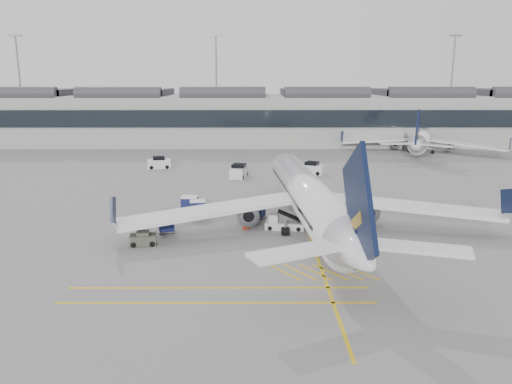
{
  "coord_description": "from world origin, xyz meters",
  "views": [
    {
      "loc": [
        4.61,
        -43.95,
        15.04
      ],
      "look_at": [
        4.79,
        3.86,
        4.0
      ],
      "focal_mm": 35.0,
      "sensor_mm": 36.0,
      "label": 1
    }
  ],
  "objects_px": {
    "belt_loader": "(284,223)",
    "ramp_agent_a": "(245,220)",
    "ramp_agent_b": "(245,220)",
    "pushback_tug": "(143,239)",
    "airliner_main": "(309,198)",
    "baggage_cart_a": "(257,209)"
  },
  "relations": [
    {
      "from": "belt_loader",
      "to": "baggage_cart_a",
      "type": "height_order",
      "value": "belt_loader"
    },
    {
      "from": "belt_loader",
      "to": "pushback_tug",
      "type": "bearing_deg",
      "value": -151.57
    },
    {
      "from": "pushback_tug",
      "to": "ramp_agent_a",
      "type": "bearing_deg",
      "value": 17.62
    },
    {
      "from": "ramp_agent_b",
      "to": "ramp_agent_a",
      "type": "bearing_deg",
      "value": 97.87
    },
    {
      "from": "belt_loader",
      "to": "pushback_tug",
      "type": "height_order",
      "value": "belt_loader"
    },
    {
      "from": "belt_loader",
      "to": "pushback_tug",
      "type": "relative_size",
      "value": 1.93
    },
    {
      "from": "airliner_main",
      "to": "ramp_agent_a",
      "type": "xyz_separation_m",
      "value": [
        -6.4,
        -0.16,
        -2.32
      ]
    },
    {
      "from": "pushback_tug",
      "to": "baggage_cart_a",
      "type": "bearing_deg",
      "value": 31.14
    },
    {
      "from": "ramp_agent_b",
      "to": "pushback_tug",
      "type": "relative_size",
      "value": 0.77
    },
    {
      "from": "pushback_tug",
      "to": "belt_loader",
      "type": "bearing_deg",
      "value": 11.16
    },
    {
      "from": "belt_loader",
      "to": "ramp_agent_a",
      "type": "bearing_deg",
      "value": -169.08
    },
    {
      "from": "ramp_agent_a",
      "to": "belt_loader",
      "type": "bearing_deg",
      "value": -30.98
    },
    {
      "from": "baggage_cart_a",
      "to": "ramp_agent_a",
      "type": "bearing_deg",
      "value": -83.92
    },
    {
      "from": "airliner_main",
      "to": "ramp_agent_b",
      "type": "relative_size",
      "value": 21.47
    },
    {
      "from": "belt_loader",
      "to": "ramp_agent_a",
      "type": "height_order",
      "value": "belt_loader"
    },
    {
      "from": "baggage_cart_a",
      "to": "pushback_tug",
      "type": "xyz_separation_m",
      "value": [
        -10.5,
        -8.98,
        -0.37
      ]
    },
    {
      "from": "belt_loader",
      "to": "ramp_agent_b",
      "type": "bearing_deg",
      "value": -169.64
    },
    {
      "from": "belt_loader",
      "to": "baggage_cart_a",
      "type": "distance_m",
      "value": 4.86
    },
    {
      "from": "baggage_cart_a",
      "to": "ramp_agent_b",
      "type": "xyz_separation_m",
      "value": [
        -1.23,
        -4.21,
        0.02
      ]
    },
    {
      "from": "airliner_main",
      "to": "pushback_tug",
      "type": "height_order",
      "value": "airliner_main"
    },
    {
      "from": "baggage_cart_a",
      "to": "ramp_agent_b",
      "type": "height_order",
      "value": "ramp_agent_b"
    },
    {
      "from": "baggage_cart_a",
      "to": "ramp_agent_a",
      "type": "height_order",
      "value": "ramp_agent_a"
    }
  ]
}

